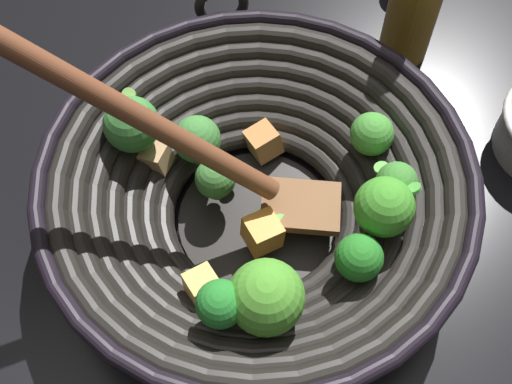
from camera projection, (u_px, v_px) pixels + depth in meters
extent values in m
plane|color=black|center=(256.00, 223.00, 0.63)|extent=(4.00, 4.00, 0.00)
cylinder|color=black|center=(256.00, 221.00, 0.62)|extent=(0.15, 0.15, 0.01)
torus|color=black|center=(256.00, 214.00, 0.61)|extent=(0.20, 0.20, 0.02)
torus|color=black|center=(256.00, 209.00, 0.60)|extent=(0.22, 0.22, 0.02)
torus|color=black|center=(256.00, 204.00, 0.59)|extent=(0.25, 0.25, 0.02)
torus|color=black|center=(256.00, 199.00, 0.59)|extent=(0.28, 0.28, 0.02)
torus|color=black|center=(256.00, 194.00, 0.58)|extent=(0.30, 0.30, 0.02)
torus|color=black|center=(256.00, 188.00, 0.57)|extent=(0.33, 0.33, 0.02)
torus|color=black|center=(256.00, 183.00, 0.56)|extent=(0.36, 0.36, 0.02)
torus|color=black|center=(256.00, 177.00, 0.55)|extent=(0.38, 0.38, 0.01)
torus|color=black|center=(222.00, 5.00, 0.65)|extent=(0.05, 0.03, 0.05)
cylinder|color=#66A23C|center=(137.00, 143.00, 0.61)|extent=(0.03, 0.03, 0.02)
sphere|color=#42903F|center=(132.00, 124.00, 0.58)|extent=(0.05, 0.05, 0.05)
cylinder|color=#59973B|center=(266.00, 312.00, 0.52)|extent=(0.04, 0.04, 0.02)
sphere|color=#53A732|center=(266.00, 297.00, 0.50)|extent=(0.06, 0.06, 0.06)
cylinder|color=#79BD49|center=(392.00, 195.00, 0.58)|extent=(0.02, 0.02, 0.01)
sphere|color=#438E37|center=(397.00, 183.00, 0.56)|extent=(0.04, 0.04, 0.04)
cylinder|color=#6CA14D|center=(222.00, 315.00, 0.51)|extent=(0.02, 0.02, 0.02)
sphere|color=#26882E|center=(220.00, 304.00, 0.49)|extent=(0.04, 0.04, 0.04)
cylinder|color=#89B14C|center=(378.00, 223.00, 0.56)|extent=(0.02, 0.02, 0.02)
sphere|color=green|center=(384.00, 207.00, 0.54)|extent=(0.05, 0.05, 0.05)
cylinder|color=#69A149|center=(199.00, 155.00, 0.62)|extent=(0.01, 0.01, 0.01)
sphere|color=#448C3E|center=(197.00, 139.00, 0.60)|extent=(0.04, 0.04, 0.04)
cylinder|color=#80B64F|center=(368.00, 148.00, 0.61)|extent=(0.02, 0.02, 0.02)
sphere|color=green|center=(372.00, 134.00, 0.59)|extent=(0.04, 0.04, 0.04)
cylinder|color=#549046|center=(355.00, 269.00, 0.55)|extent=(0.02, 0.02, 0.01)
sphere|color=#288327|center=(359.00, 258.00, 0.53)|extent=(0.04, 0.04, 0.04)
cylinder|color=#59A33C|center=(217.00, 191.00, 0.61)|extent=(0.01, 0.02, 0.01)
sphere|color=#488E3E|center=(215.00, 178.00, 0.59)|extent=(0.04, 0.04, 0.04)
cube|color=#E8BC60|center=(202.00, 286.00, 0.54)|extent=(0.03, 0.03, 0.03)
cube|color=orange|center=(262.00, 232.00, 0.58)|extent=(0.03, 0.03, 0.03)
cube|color=tan|center=(156.00, 157.00, 0.61)|extent=(0.03, 0.03, 0.03)
cube|color=#D58E4C|center=(263.00, 142.00, 0.64)|extent=(0.03, 0.03, 0.03)
cylinder|color=#99D166|center=(129.00, 95.00, 0.59)|extent=(0.02, 0.02, 0.01)
cylinder|color=#6BC651|center=(229.00, 176.00, 0.62)|extent=(0.02, 0.02, 0.01)
cylinder|color=#6BC651|center=(381.00, 168.00, 0.58)|extent=(0.02, 0.02, 0.01)
cylinder|color=#6BC651|center=(280.00, 222.00, 0.58)|extent=(0.02, 0.02, 0.00)
cylinder|color=#56B247|center=(123.00, 125.00, 0.58)|extent=(0.02, 0.02, 0.01)
cylinder|color=#56B247|center=(414.00, 188.00, 0.54)|extent=(0.02, 0.02, 0.01)
cube|color=brown|center=(301.00, 206.00, 0.59)|extent=(0.09, 0.08, 0.01)
cylinder|color=brown|center=(148.00, 122.00, 0.50)|extent=(0.17, 0.14, 0.19)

